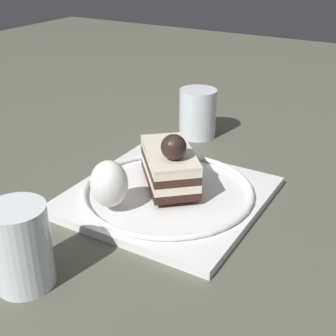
{
  "coord_description": "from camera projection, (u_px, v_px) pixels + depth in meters",
  "views": [
    {
      "loc": [
        0.3,
        -0.48,
        0.33
      ],
      "look_at": [
        0.01,
        0.0,
        0.05
      ],
      "focal_mm": 49.88,
      "sensor_mm": 36.0,
      "label": 1
    }
  ],
  "objects": [
    {
      "name": "dessert_plate",
      "position": [
        168.0,
        194.0,
        0.64
      ],
      "size": [
        0.25,
        0.25,
        0.02
      ],
      "color": "white",
      "rests_on": "ground_plane"
    },
    {
      "name": "ground_plane",
      "position": [
        159.0,
        197.0,
        0.65
      ],
      "size": [
        2.4,
        2.4,
        0.0
      ],
      "primitive_type": "plane",
      "color": "#555546"
    },
    {
      "name": "drink_glass_far",
      "position": [
        198.0,
        116.0,
        0.84
      ],
      "size": [
        0.07,
        0.07,
        0.09
      ],
      "color": "silver",
      "rests_on": "ground_plane"
    },
    {
      "name": "whipped_cream_dollop",
      "position": [
        109.0,
        184.0,
        0.58
      ],
      "size": [
        0.05,
        0.05,
        0.06
      ],
      "primitive_type": "ellipsoid",
      "color": "white",
      "rests_on": "dessert_plate"
    },
    {
      "name": "fork",
      "position": [
        179.0,
        153.0,
        0.74
      ],
      "size": [
        0.09,
        0.09,
        0.0
      ],
      "color": "silver",
      "rests_on": "dessert_plate"
    },
    {
      "name": "drink_glass_near",
      "position": [
        21.0,
        250.0,
        0.47
      ],
      "size": [
        0.06,
        0.06,
        0.09
      ],
      "color": "silver",
      "rests_on": "ground_plane"
    },
    {
      "name": "cake_slice",
      "position": [
        170.0,
        164.0,
        0.64
      ],
      "size": [
        0.13,
        0.13,
        0.08
      ],
      "color": "#361C16",
      "rests_on": "dessert_plate"
    }
  ]
}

